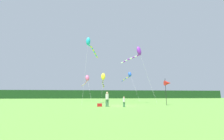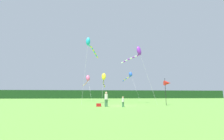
{
  "view_description": "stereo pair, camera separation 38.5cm",
  "coord_description": "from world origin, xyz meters",
  "px_view_note": "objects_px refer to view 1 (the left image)",
  "views": [
    {
      "loc": [
        -2.95,
        -19.98,
        1.37
      ],
      "look_at": [
        0.0,
        6.0,
        5.73
      ],
      "focal_mm": 24.2,
      "sensor_mm": 36.0,
      "label": 1
    },
    {
      "loc": [
        -2.57,
        -20.02,
        1.37
      ],
      "look_at": [
        0.0,
        6.0,
        5.73
      ],
      "focal_mm": 24.2,
      "sensor_mm": 36.0,
      "label": 2
    }
  ],
  "objects_px": {
    "cooler_box": "(100,105)",
    "kite_rainbow": "(87,79)",
    "kite_cyan": "(89,44)",
    "kite_blue": "(129,75)",
    "person_child": "(124,101)",
    "kite_purple": "(138,52)",
    "kite_yellow": "(103,78)",
    "banner_flag_pole": "(168,83)",
    "person_adult": "(107,98)"
  },
  "relations": [
    {
      "from": "banner_flag_pole",
      "to": "kite_yellow",
      "type": "xyz_separation_m",
      "value": [
        -8.1,
        15.84,
        2.42
      ]
    },
    {
      "from": "kite_blue",
      "to": "kite_rainbow",
      "type": "relative_size",
      "value": 1.13
    },
    {
      "from": "person_adult",
      "to": "cooler_box",
      "type": "height_order",
      "value": "person_adult"
    },
    {
      "from": "kite_blue",
      "to": "kite_rainbow",
      "type": "bearing_deg",
      "value": -166.5
    },
    {
      "from": "person_child",
      "to": "banner_flag_pole",
      "type": "height_order",
      "value": "banner_flag_pole"
    },
    {
      "from": "person_adult",
      "to": "person_child",
      "type": "bearing_deg",
      "value": -22.77
    },
    {
      "from": "kite_cyan",
      "to": "kite_yellow",
      "type": "height_order",
      "value": "kite_cyan"
    },
    {
      "from": "kite_rainbow",
      "to": "kite_purple",
      "type": "bearing_deg",
      "value": -50.63
    },
    {
      "from": "person_adult",
      "to": "kite_blue",
      "type": "height_order",
      "value": "kite_blue"
    },
    {
      "from": "cooler_box",
      "to": "kite_blue",
      "type": "height_order",
      "value": "kite_blue"
    },
    {
      "from": "person_child",
      "to": "kite_blue",
      "type": "bearing_deg",
      "value": 75.26
    },
    {
      "from": "person_adult",
      "to": "kite_rainbow",
      "type": "height_order",
      "value": "kite_rainbow"
    },
    {
      "from": "person_child",
      "to": "kite_yellow",
      "type": "distance_m",
      "value": 18.78
    },
    {
      "from": "kite_yellow",
      "to": "kite_rainbow",
      "type": "height_order",
      "value": "kite_yellow"
    },
    {
      "from": "person_child",
      "to": "cooler_box",
      "type": "distance_m",
      "value": 3.05
    },
    {
      "from": "person_adult",
      "to": "kite_rainbow",
      "type": "distance_m",
      "value": 18.04
    },
    {
      "from": "kite_cyan",
      "to": "kite_purple",
      "type": "relative_size",
      "value": 1.13
    },
    {
      "from": "kite_yellow",
      "to": "person_adult",
      "type": "bearing_deg",
      "value": -91.47
    },
    {
      "from": "person_adult",
      "to": "kite_purple",
      "type": "xyz_separation_m",
      "value": [
        5.77,
        6.07,
        7.72
      ]
    },
    {
      "from": "banner_flag_pole",
      "to": "kite_yellow",
      "type": "relative_size",
      "value": 0.39
    },
    {
      "from": "person_adult",
      "to": "kite_cyan",
      "type": "xyz_separation_m",
      "value": [
        -2.56,
        6.45,
        9.06
      ]
    },
    {
      "from": "banner_flag_pole",
      "to": "kite_blue",
      "type": "relative_size",
      "value": 0.4
    },
    {
      "from": "banner_flag_pole",
      "to": "kite_purple",
      "type": "relative_size",
      "value": 0.38
    },
    {
      "from": "banner_flag_pole",
      "to": "kite_blue",
      "type": "height_order",
      "value": "kite_blue"
    },
    {
      "from": "kite_purple",
      "to": "kite_rainbow",
      "type": "relative_size",
      "value": 1.18
    },
    {
      "from": "cooler_box",
      "to": "kite_blue",
      "type": "xyz_separation_m",
      "value": [
        8.23,
        19.51,
        6.35
      ]
    },
    {
      "from": "person_child",
      "to": "kite_purple",
      "type": "xyz_separation_m",
      "value": [
        3.85,
        6.88,
        8.03
      ]
    },
    {
      "from": "kite_blue",
      "to": "kite_cyan",
      "type": "bearing_deg",
      "value": -126.52
    },
    {
      "from": "person_child",
      "to": "kite_rainbow",
      "type": "relative_size",
      "value": 0.15
    },
    {
      "from": "cooler_box",
      "to": "banner_flag_pole",
      "type": "bearing_deg",
      "value": 7.02
    },
    {
      "from": "person_adult",
      "to": "kite_purple",
      "type": "bearing_deg",
      "value": 46.47
    },
    {
      "from": "person_adult",
      "to": "kite_cyan",
      "type": "height_order",
      "value": "kite_cyan"
    },
    {
      "from": "person_child",
      "to": "kite_purple",
      "type": "height_order",
      "value": "kite_purple"
    },
    {
      "from": "person_adult",
      "to": "cooler_box",
      "type": "distance_m",
      "value": 1.23
    },
    {
      "from": "person_adult",
      "to": "cooler_box",
      "type": "relative_size",
      "value": 3.01
    },
    {
      "from": "person_adult",
      "to": "kite_blue",
      "type": "distance_m",
      "value": 21.85
    },
    {
      "from": "banner_flag_pole",
      "to": "kite_blue",
      "type": "distance_m",
      "value": 18.72
    },
    {
      "from": "kite_blue",
      "to": "person_child",
      "type": "bearing_deg",
      "value": -104.74
    },
    {
      "from": "kite_cyan",
      "to": "kite_blue",
      "type": "distance_m",
      "value": 17.0
    },
    {
      "from": "person_child",
      "to": "cooler_box",
      "type": "xyz_separation_m",
      "value": [
        -2.8,
        1.11,
        -0.49
      ]
    },
    {
      "from": "cooler_box",
      "to": "kite_rainbow",
      "type": "height_order",
      "value": "kite_rainbow"
    },
    {
      "from": "cooler_box",
      "to": "kite_yellow",
      "type": "bearing_deg",
      "value": 85.54
    },
    {
      "from": "person_child",
      "to": "banner_flag_pole",
      "type": "xyz_separation_m",
      "value": [
        6.63,
        2.28,
        2.31
      ]
    },
    {
      "from": "cooler_box",
      "to": "kite_cyan",
      "type": "relative_size",
      "value": 0.05
    },
    {
      "from": "cooler_box",
      "to": "kite_yellow",
      "type": "relative_size",
      "value": 0.06
    },
    {
      "from": "kite_yellow",
      "to": "cooler_box",
      "type": "bearing_deg",
      "value": -94.46
    },
    {
      "from": "cooler_box",
      "to": "kite_rainbow",
      "type": "bearing_deg",
      "value": 98.43
    },
    {
      "from": "cooler_box",
      "to": "banner_flag_pole",
      "type": "relative_size",
      "value": 0.16
    },
    {
      "from": "kite_purple",
      "to": "kite_rainbow",
      "type": "distance_m",
      "value": 14.88
    },
    {
      "from": "kite_cyan",
      "to": "kite_yellow",
      "type": "distance_m",
      "value": 12.19
    }
  ]
}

